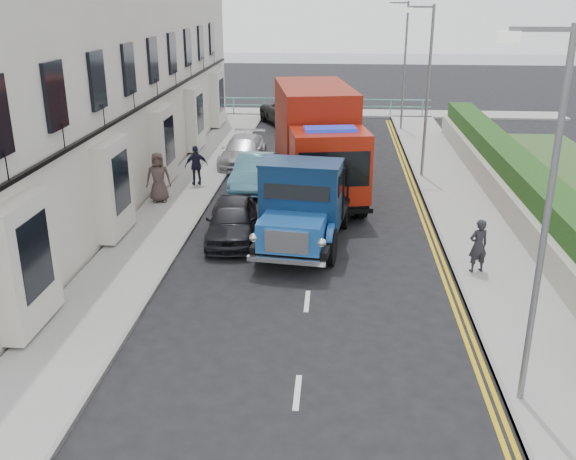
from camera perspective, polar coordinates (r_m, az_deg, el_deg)
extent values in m
plane|color=black|center=(14.79, 1.33, -9.84)|extent=(120.00, 120.00, 0.00)
cube|color=gray|center=(23.71, -10.12, 1.93)|extent=(2.40, 38.00, 0.12)
cube|color=gray|center=(23.45, 15.61, 1.27)|extent=(2.60, 38.00, 0.12)
cube|color=gray|center=(42.41, 3.50, 10.35)|extent=(30.00, 2.50, 0.12)
plane|color=#4E636A|center=(73.14, 3.98, 14.53)|extent=(120.00, 120.00, 0.00)
cube|color=silver|center=(27.68, -18.08, 18.55)|extent=(6.00, 30.00, 14.00)
cube|color=black|center=(26.96, -10.93, 11.85)|extent=(0.12, 28.00, 0.10)
cube|color=#B2AD9E|center=(23.59, 18.82, 2.29)|extent=(0.30, 28.00, 1.00)
cube|color=#193B13|center=(23.66, 20.57, 3.15)|extent=(1.20, 28.00, 1.70)
cube|color=#59B2A5|center=(41.45, 3.51, 11.54)|extent=(13.00, 0.08, 0.06)
cube|color=#59B2A5|center=(41.52, 3.50, 10.96)|extent=(13.00, 0.06, 0.05)
cylinder|color=slate|center=(12.03, 21.83, -0.27)|extent=(0.12, 0.12, 7.00)
cube|color=slate|center=(11.23, 21.64, 16.26)|extent=(1.00, 0.08, 0.08)
cube|color=beige|center=(11.10, 19.00, 15.91)|extent=(0.35, 0.18, 0.18)
cylinder|color=slate|center=(27.29, 12.29, 11.64)|extent=(0.12, 0.12, 7.00)
cube|color=slate|center=(26.95, 11.75, 18.85)|extent=(1.00, 0.08, 0.08)
cube|color=beige|center=(26.90, 10.62, 18.67)|extent=(0.35, 0.18, 0.18)
cylinder|color=slate|center=(37.15, 10.31, 14.00)|extent=(0.12, 0.12, 7.00)
cube|color=slate|center=(36.90, 9.85, 19.29)|extent=(1.00, 0.08, 0.08)
cube|color=beige|center=(36.86, 9.02, 19.14)|extent=(0.35, 0.18, 0.18)
cylinder|color=black|center=(18.85, -2.32, -1.07)|extent=(0.44, 1.13, 1.10)
cylinder|color=black|center=(18.50, 3.76, -1.53)|extent=(0.44, 1.13, 1.10)
cylinder|color=black|center=(21.79, -0.30, 1.96)|extent=(0.44, 1.13, 1.10)
cylinder|color=black|center=(21.48, 4.97, 1.61)|extent=(0.44, 1.13, 1.10)
cube|color=black|center=(20.07, 1.57, 0.79)|extent=(2.86, 5.73, 0.21)
cube|color=#1F5BAC|center=(17.97, 0.38, -0.20)|extent=(1.95, 1.70, 0.83)
cube|color=silver|center=(17.27, -0.12, -1.08)|extent=(1.21, 0.24, 0.63)
cube|color=#0E294D|center=(18.98, 1.17, 3.02)|extent=(2.45, 1.65, 2.01)
cube|color=black|center=(21.27, 2.23, 2.68)|extent=(2.79, 3.49, 0.14)
cylinder|color=black|center=(22.19, 0.76, 2.40)|extent=(0.54, 1.22, 1.18)
cylinder|color=black|center=(22.53, 6.45, 2.55)|extent=(0.54, 1.22, 1.18)
cylinder|color=black|center=(25.34, -0.06, 4.71)|extent=(0.54, 1.22, 1.18)
cylinder|color=black|center=(25.64, 4.96, 4.82)|extent=(0.54, 1.22, 1.18)
cylinder|color=black|center=(27.60, -0.52, 6.02)|extent=(0.54, 1.22, 1.18)
cylinder|color=black|center=(27.88, 4.10, 6.12)|extent=(0.54, 1.22, 1.18)
cube|color=black|center=(24.90, 2.64, 4.91)|extent=(3.71, 7.79, 0.27)
cube|color=#9C1B0B|center=(21.96, 3.70, 5.80)|extent=(2.87, 2.44, 2.35)
cube|color=black|center=(20.99, 4.13, 5.40)|extent=(2.33, 0.49, 1.18)
cube|color=maroon|center=(25.65, 2.33, 9.18)|extent=(3.59, 5.93, 3.20)
imported|color=black|center=(20.42, -5.00, 0.88)|extent=(1.85, 3.93, 1.30)
imported|color=#5499B4|center=(25.87, -2.98, 5.18)|extent=(1.66, 4.09, 1.32)
imported|color=#B0AFB4|center=(29.52, -4.03, 7.02)|extent=(1.89, 4.42, 1.27)
imported|color=black|center=(38.48, 0.31, 10.46)|extent=(4.76, 6.30, 1.59)
imported|color=#98989C|center=(37.50, 4.94, 9.96)|extent=(2.44, 4.31, 1.38)
imported|color=black|center=(18.42, 16.55, -1.35)|extent=(0.65, 0.53, 1.54)
imported|color=#1C1D33|center=(26.06, -8.14, 5.70)|extent=(1.01, 0.74, 1.60)
imported|color=#463732|center=(24.11, -11.46, 4.61)|extent=(1.01, 0.78, 1.85)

